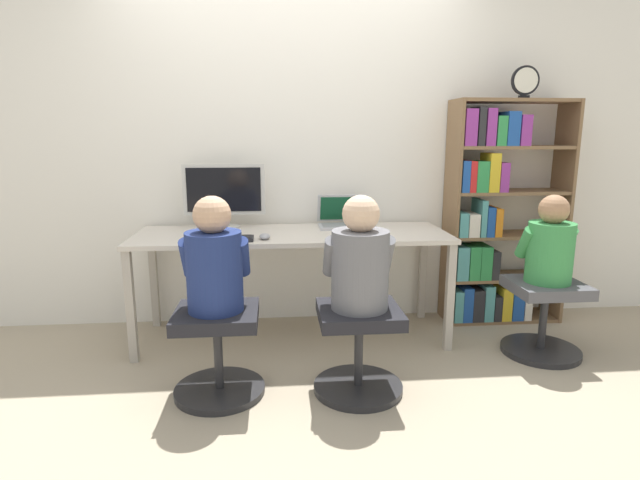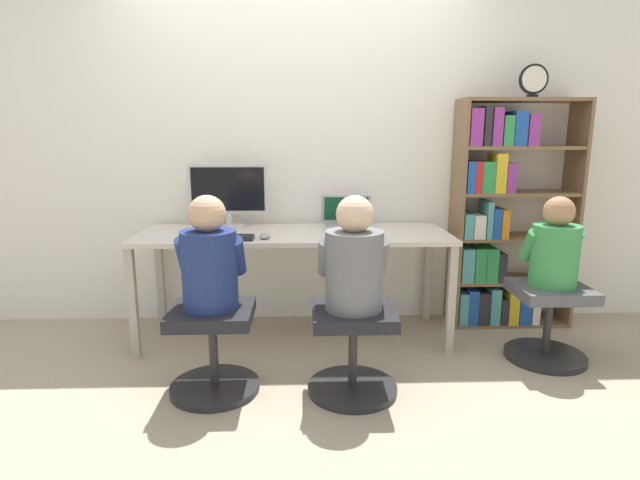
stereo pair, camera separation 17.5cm
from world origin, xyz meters
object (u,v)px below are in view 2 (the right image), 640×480
(office_chair_right, at_px, (353,346))
(keyboard, at_px, (221,238))
(office_chair_left, at_px, (213,345))
(bookshelf, at_px, (499,222))
(office_chair_side, at_px, (548,319))
(desktop_monitor, at_px, (228,194))
(laptop, at_px, (347,220))
(person_near_shelf, at_px, (555,248))
(person_at_monitor, at_px, (209,260))
(desk_clock, at_px, (534,80))
(person_at_laptop, at_px, (354,261))

(office_chair_right, bearing_deg, keyboard, 144.30)
(office_chair_left, bearing_deg, bookshelf, 26.34)
(keyboard, xyz_separation_m, office_chair_side, (2.05, -0.19, -0.49))
(desktop_monitor, height_order, laptop, desktop_monitor)
(office_chair_right, xyz_separation_m, person_near_shelf, (1.26, 0.38, 0.45))
(office_chair_left, bearing_deg, keyboard, 92.40)
(bookshelf, bearing_deg, laptop, -179.67)
(office_chair_left, xyz_separation_m, office_chair_side, (2.02, 0.34, 0.00))
(person_at_monitor, xyz_separation_m, person_near_shelf, (2.02, 0.34, -0.03))
(person_at_monitor, bearing_deg, desk_clock, 23.17)
(keyboard, distance_m, office_chair_left, 0.72)
(keyboard, bearing_deg, laptop, 26.52)
(desktop_monitor, bearing_deg, office_chair_side, -16.88)
(desktop_monitor, height_order, office_chair_left, desktop_monitor)
(office_chair_side, xyz_separation_m, person_near_shelf, (0.00, 0.00, 0.45))
(desktop_monitor, xyz_separation_m, person_near_shelf, (2.06, -0.62, -0.26))
(keyboard, bearing_deg, person_at_monitor, -87.58)
(person_at_laptop, xyz_separation_m, desk_clock, (1.29, 0.91, 1.01))
(office_chair_left, height_order, office_chair_right, same)
(desk_clock, relative_size, person_near_shelf, 0.39)
(laptop, distance_m, office_chair_left, 1.35)
(person_at_laptop, bearing_deg, office_chair_right, -90.00)
(desk_clock, height_order, person_near_shelf, desk_clock)
(keyboard, relative_size, person_at_laptop, 0.67)
(desktop_monitor, xyz_separation_m, bookshelf, (1.95, -0.01, -0.21))
(office_chair_right, bearing_deg, desktop_monitor, 128.53)
(person_at_laptop, bearing_deg, desktop_monitor, 128.65)
(bookshelf, bearing_deg, person_at_laptop, -139.58)
(laptop, xyz_separation_m, office_chair_right, (-0.05, -0.98, -0.53))
(person_near_shelf, bearing_deg, person_at_monitor, -170.57)
(office_chair_right, height_order, office_chair_side, same)
(office_chair_right, height_order, person_at_monitor, person_at_monitor)
(office_chair_left, relative_size, person_at_laptop, 0.81)
(laptop, relative_size, person_near_shelf, 0.66)
(person_at_monitor, xyz_separation_m, person_at_laptop, (0.76, -0.04, -0.00))
(person_near_shelf, bearing_deg, person_at_laptop, -163.53)
(keyboard, bearing_deg, office_chair_side, -5.30)
(desktop_monitor, relative_size, laptop, 1.56)
(laptop, xyz_separation_m, person_at_laptop, (-0.05, -0.97, -0.05))
(desktop_monitor, xyz_separation_m, laptop, (0.84, -0.02, -0.19))
(laptop, relative_size, office_chair_right, 0.74)
(office_chair_left, xyz_separation_m, person_at_monitor, (0.00, 0.00, 0.48))
(office_chair_side, height_order, person_near_shelf, person_near_shelf)
(bookshelf, bearing_deg, keyboard, -167.73)
(laptop, height_order, person_at_monitor, person_at_monitor)
(office_chair_left, bearing_deg, person_at_monitor, 90.00)
(desktop_monitor, relative_size, bookshelf, 0.35)
(keyboard, xyz_separation_m, office_chair_right, (0.78, -0.56, -0.49))
(keyboard, height_order, office_chair_side, keyboard)
(person_at_laptop, distance_m, person_near_shelf, 1.32)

